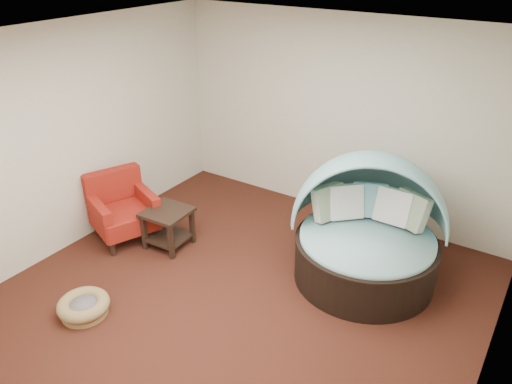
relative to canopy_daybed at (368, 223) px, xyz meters
The scene contains 10 objects.
floor 1.71m from the canopy_daybed, 128.64° to the right, with size 5.00×5.00×0.00m, color #411E12.
wall_back 1.76m from the canopy_daybed, 127.42° to the left, with size 5.00×5.00×0.00m, color beige.
wall_front 3.91m from the canopy_daybed, 104.71° to the right, with size 5.00×5.00×0.00m, color beige.
wall_left 3.75m from the canopy_daybed, 160.63° to the right, with size 5.00×5.00×0.00m, color beige.
wall_right 2.08m from the canopy_daybed, 38.77° to the right, with size 5.00×5.00×0.00m, color beige.
ceiling 2.62m from the canopy_daybed, 128.64° to the right, with size 5.00×5.00×0.00m, color white.
canopy_daybed is the anchor object (origin of this frame).
pet_basket 3.27m from the canopy_daybed, 133.62° to the right, with size 0.67×0.67×0.19m.
red_armchair 3.19m from the canopy_daybed, 162.43° to the right, with size 0.99×0.99×0.89m.
side_table 2.52m from the canopy_daybed, 160.89° to the right, with size 0.57×0.57×0.52m.
Camera 1 is at (2.59, -3.60, 3.61)m, focal length 35.00 mm.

